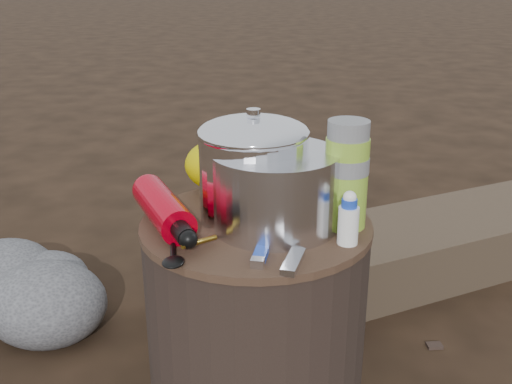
# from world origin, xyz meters

# --- Properties ---
(stump) EXTENTS (0.45, 0.45, 0.42)m
(stump) POSITION_xyz_m (0.00, 0.00, 0.21)
(stump) COLOR black
(stump) RESTS_ON ground
(log_main) EXTENTS (1.80, 1.38, 0.16)m
(log_main) POSITION_xyz_m (0.55, 0.75, 0.08)
(log_main) COLOR #423427
(log_main) RESTS_ON ground
(log_small) EXTENTS (0.91, 0.86, 0.09)m
(log_small) POSITION_xyz_m (0.77, 1.13, 0.04)
(log_small) COLOR #423427
(log_small) RESTS_ON ground
(foil_windscreen) EXTENTS (0.24, 0.24, 0.15)m
(foil_windscreen) POSITION_xyz_m (0.04, -0.01, 0.49)
(foil_windscreen) COLOR silver
(foil_windscreen) RESTS_ON stump
(camping_pot) EXTENTS (0.21, 0.21, 0.21)m
(camping_pot) POSITION_xyz_m (-0.01, 0.02, 0.52)
(camping_pot) COLOR white
(camping_pot) RESTS_ON stump
(fuel_bottle) EXTENTS (0.21, 0.27, 0.07)m
(fuel_bottle) POSITION_xyz_m (-0.18, -0.04, 0.45)
(fuel_bottle) COLOR #BC0013
(fuel_bottle) RESTS_ON stump
(thermos) EXTENTS (0.08, 0.08, 0.21)m
(thermos) POSITION_xyz_m (0.17, 0.01, 0.52)
(thermos) COLOR #8BB832
(thermos) RESTS_ON stump
(travel_mug) EXTENTS (0.07, 0.07, 0.11)m
(travel_mug) POSITION_xyz_m (0.14, 0.13, 0.47)
(travel_mug) COLOR black
(travel_mug) RESTS_ON stump
(stuff_sack) EXTENTS (0.17, 0.14, 0.12)m
(stuff_sack) POSITION_xyz_m (-0.10, 0.16, 0.48)
(stuff_sack) COLOR #D1C200
(stuff_sack) RESTS_ON stump
(food_pouch) EXTENTS (0.13, 0.06, 0.16)m
(food_pouch) POSITION_xyz_m (-0.03, 0.15, 0.49)
(food_pouch) COLOR #151348
(food_pouch) RESTS_ON stump
(lighter) EXTENTS (0.02, 0.09, 0.02)m
(lighter) POSITION_xyz_m (0.03, -0.14, 0.42)
(lighter) COLOR blue
(lighter) RESTS_ON stump
(multitool) EXTENTS (0.04, 0.09, 0.01)m
(multitool) POSITION_xyz_m (0.09, -0.17, 0.42)
(multitool) COLOR silver
(multitool) RESTS_ON stump
(pot_grabber) EXTENTS (0.09, 0.15, 0.01)m
(pot_grabber) POSITION_xyz_m (0.11, -0.06, 0.42)
(pot_grabber) COLOR silver
(pot_grabber) RESTS_ON stump
(spork) EXTENTS (0.07, 0.15, 0.01)m
(spork) POSITION_xyz_m (-0.13, -0.14, 0.42)
(spork) COLOR black
(spork) RESTS_ON stump
(squeeze_bottle) EXTENTS (0.04, 0.04, 0.09)m
(squeeze_bottle) POSITION_xyz_m (0.18, -0.07, 0.46)
(squeeze_bottle) COLOR white
(squeeze_bottle) RESTS_ON stump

